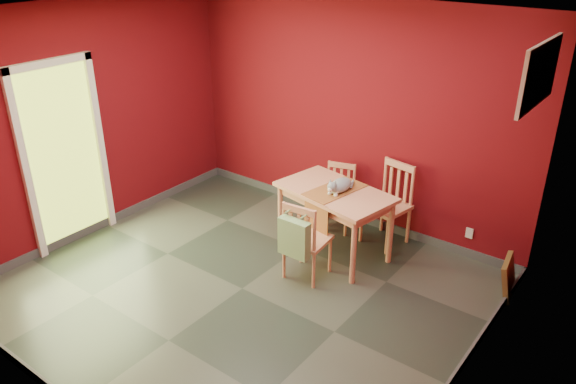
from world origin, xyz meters
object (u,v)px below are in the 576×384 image
Objects in this scene: chair_far_left at (338,196)px; chair_far_right at (389,203)px; dining_table at (335,198)px; picture_frame at (508,278)px; tote_bag at (294,238)px; cat at (341,183)px; chair_near at (305,239)px.

chair_far_right is at bearing 4.76° from chair_far_left.
dining_table is 1.94m from picture_frame.
dining_table is 0.67m from chair_far_left.
tote_bag is at bearing -147.01° from picture_frame.
chair_far_right reaches higher than dining_table.
chair_far_right is 2.30× the size of picture_frame.
chair_far_right reaches higher than tote_bag.
dining_table reaches higher than picture_frame.
chair_far_right is 1.53m from picture_frame.
chair_far_right is at bearing 97.29° from cat.
chair_near is at bearing -86.81° from dining_table.
tote_bag is at bearing -102.62° from chair_far_right.
cat reaches higher than dining_table.
chair_far_left reaches higher than picture_frame.
chair_far_left is 1.71× the size of tote_bag.
chair_near is 2.13× the size of picture_frame.
chair_near is at bearing -152.27° from picture_frame.
chair_far_right is 0.76m from cat.
dining_table is at bearing -61.68° from chair_far_left.
tote_bag reaches higher than picture_frame.
chair_far_left is at bearing 175.03° from picture_frame.
cat is at bearing 17.69° from dining_table.
chair_far_right is (0.36, 0.60, -0.19)m from dining_table.
chair_near is at bearing -56.99° from cat.
chair_far_right is at bearing 77.38° from tote_bag.
cat is at bearing 87.94° from chair_near.
dining_table is at bearing -121.10° from chair_far_right.
dining_table is 0.20m from cat.
picture_frame is (1.79, 0.34, -0.67)m from cat.
chair_near is 0.24m from tote_bag.
chair_far_left is 0.90× the size of chair_near.
chair_far_left is 0.78m from cat.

